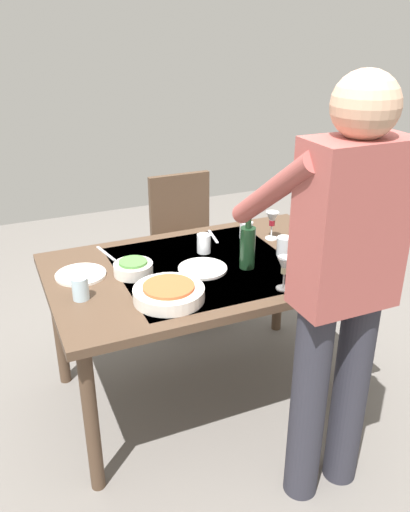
{
  "coord_description": "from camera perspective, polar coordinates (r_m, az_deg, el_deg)",
  "views": [
    {
      "loc": [
        0.9,
        2.08,
        1.84
      ],
      "look_at": [
        0.0,
        0.0,
        0.79
      ],
      "focal_mm": 37.12,
      "sensor_mm": 36.0,
      "label": 1
    }
  ],
  "objects": [
    {
      "name": "wine_bottle",
      "position": [
        2.46,
        4.61,
        1.1
      ],
      "size": [
        0.07,
        0.07,
        0.3
      ],
      "color": "black",
      "rests_on": "dining_table"
    },
    {
      "name": "water_cup_near_right",
      "position": [
        2.63,
        8.51,
        1.04
      ],
      "size": [
        0.07,
        0.07,
        0.1
      ],
      "primitive_type": "cylinder",
      "color": "silver",
      "rests_on": "dining_table"
    },
    {
      "name": "water_cup_far_right",
      "position": [
        2.82,
        4.46,
        2.81
      ],
      "size": [
        0.07,
        0.07,
        0.09
      ],
      "primitive_type": "cylinder",
      "color": "silver",
      "rests_on": "dining_table"
    },
    {
      "name": "ground_plane",
      "position": [
        2.91,
        0.0,
        -14.35
      ],
      "size": [
        6.0,
        6.0,
        0.0
      ],
      "primitive_type": "plane",
      "color": "#66605B"
    },
    {
      "name": "serving_bowl_pasta",
      "position": [
        2.21,
        -3.92,
        -3.97
      ],
      "size": [
        0.3,
        0.3,
        0.07
      ],
      "color": "silver",
      "rests_on": "dining_table"
    },
    {
      "name": "dinner_plate_near",
      "position": [
        2.47,
        -0.26,
        -1.37
      ],
      "size": [
        0.23,
        0.23,
        0.01
      ],
      "primitive_type": "cylinder",
      "color": "silver",
      "rests_on": "dining_table"
    },
    {
      "name": "chair_near",
      "position": [
        3.39,
        -2.09,
        2.03
      ],
      "size": [
        0.4,
        0.4,
        0.91
      ],
      "color": "#352114",
      "rests_on": "ground_plane"
    },
    {
      "name": "water_cup_far_left",
      "position": [
        2.26,
        -13.29,
        -3.41
      ],
      "size": [
        0.07,
        0.07,
        0.1
      ],
      "primitive_type": "cylinder",
      "color": "silver",
      "rests_on": "dining_table"
    },
    {
      "name": "dinner_plate_far",
      "position": [
        2.48,
        -13.24,
        -1.97
      ],
      "size": [
        0.23,
        0.23,
        0.01
      ],
      "primitive_type": "cylinder",
      "color": "silver",
      "rests_on": "dining_table"
    },
    {
      "name": "person_server",
      "position": [
        1.96,
        14.39,
        -2.55
      ],
      "size": [
        0.42,
        0.61,
        1.69
      ],
      "color": "#2D2D38",
      "rests_on": "ground_plane"
    },
    {
      "name": "wine_glass_right",
      "position": [
        2.28,
        8.58,
        -1.21
      ],
      "size": [
        0.07,
        0.07,
        0.15
      ],
      "color": "white",
      "rests_on": "dining_table"
    },
    {
      "name": "table_knife",
      "position": [
        2.68,
        -10.63,
        0.27
      ],
      "size": [
        0.05,
        0.2,
        0.0
      ],
      "primitive_type": "cube",
      "rotation": [
        0.0,
        0.0,
        0.2
      ],
      "color": "silver",
      "rests_on": "dining_table"
    },
    {
      "name": "side_bowl_salad",
      "position": [
        2.44,
        -7.73,
        -1.26
      ],
      "size": [
        0.18,
        0.18,
        0.07
      ],
      "color": "silver",
      "rests_on": "dining_table"
    },
    {
      "name": "table_fork",
      "position": [
        2.84,
        0.88,
        2.11
      ],
      "size": [
        0.04,
        0.18,
        0.0
      ],
      "primitive_type": "cube",
      "rotation": [
        0.0,
        0.0,
        -0.17
      ],
      "color": "silver",
      "rests_on": "dining_table"
    },
    {
      "name": "dining_table",
      "position": [
        2.55,
        0.0,
        -2.57
      ],
      "size": [
        1.47,
        0.92,
        0.74
      ],
      "color": "#4C3828",
      "rests_on": "ground_plane"
    },
    {
      "name": "water_cup_near_left",
      "position": [
        2.63,
        -0.13,
        1.35
      ],
      "size": [
        0.07,
        0.07,
        0.1
      ],
      "primitive_type": "cylinder",
      "color": "silver",
      "rests_on": "dining_table"
    },
    {
      "name": "wine_glass_left",
      "position": [
        2.8,
        7.24,
        3.83
      ],
      "size": [
        0.07,
        0.07,
        0.15
      ],
      "color": "white",
      "rests_on": "dining_table"
    }
  ]
}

